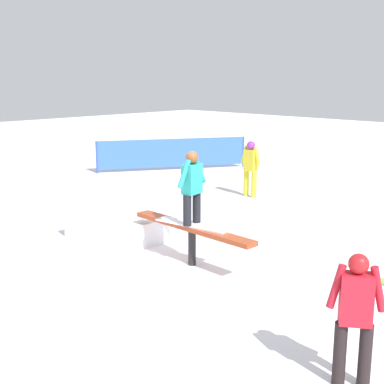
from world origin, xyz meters
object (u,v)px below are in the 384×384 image
Objects in this scene: bystander_red at (355,313)px; bystander_yellow at (250,166)px; rail_feature at (192,231)px; main_rider_on_rail at (192,190)px.

bystander_red is 9.16m from bystander_yellow.
bystander_red is at bearing -19.20° from rail_feature.
rail_feature is 1.80× the size of bystander_yellow.
bystander_red is at bearing -28.25° from main_rider_on_rail.
main_rider_on_rail is 4.17m from bystander_red.
rail_feature is 5.64m from bystander_yellow.
bystander_red is 0.98× the size of bystander_yellow.
bystander_yellow is at bearing 119.67° from rail_feature.
bystander_yellow reaches higher than bystander_red.
bystander_yellow is (-6.51, 6.45, 0.02)m from bystander_red.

